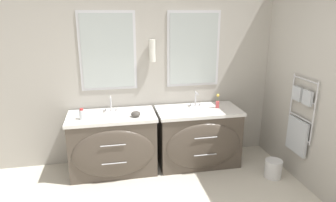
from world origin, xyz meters
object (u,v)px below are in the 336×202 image
at_px(vanity_right, 198,137).
at_px(flower_vase, 218,102).
at_px(amenity_bowl, 136,114).
at_px(waste_bin, 273,168).
at_px(vanity_left, 113,144).
at_px(toiletry_bottle, 82,114).

distance_m(vanity_right, flower_vase, 0.57).
bearing_deg(vanity_right, amenity_bowl, -173.82).
distance_m(flower_vase, waste_bin, 1.17).
relative_size(vanity_left, waste_bin, 4.79).
relative_size(vanity_left, toiletry_bottle, 8.08).
bearing_deg(vanity_left, toiletry_bottle, -170.38).
bearing_deg(amenity_bowl, flower_vase, 7.20).
xyz_separation_m(vanity_left, amenity_bowl, (0.31, -0.10, 0.45)).
bearing_deg(flower_vase, amenity_bowl, -172.80).
height_order(vanity_left, vanity_right, same).
bearing_deg(flower_vase, toiletry_bottle, -176.47).
relative_size(vanity_right, waste_bin, 4.79).
relative_size(vanity_left, vanity_right, 1.00).
distance_m(vanity_left, amenity_bowl, 0.55).
relative_size(toiletry_bottle, flower_vase, 0.70).
bearing_deg(waste_bin, vanity_left, 164.95).
xyz_separation_m(vanity_left, waste_bin, (2.10, -0.56, -0.29)).
bearing_deg(vanity_right, flower_vase, 10.42).
bearing_deg(amenity_bowl, toiletry_bottle, 177.12).
bearing_deg(amenity_bowl, waste_bin, -14.66).
relative_size(vanity_left, amenity_bowl, 9.52).
distance_m(vanity_left, toiletry_bottle, 0.61).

